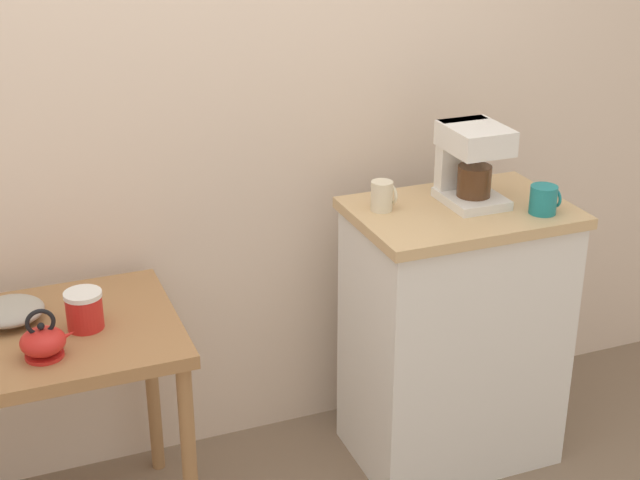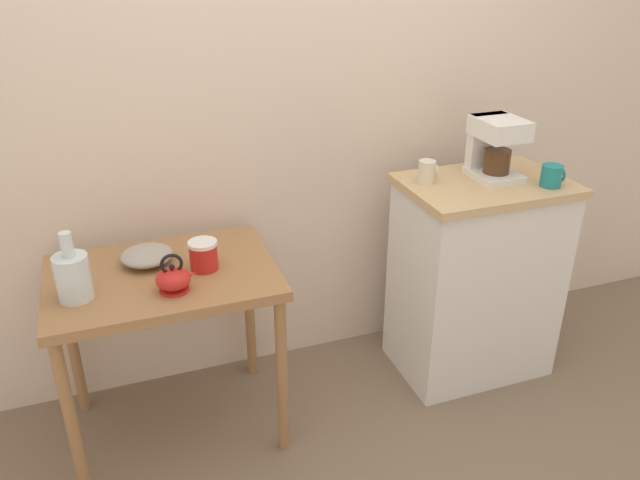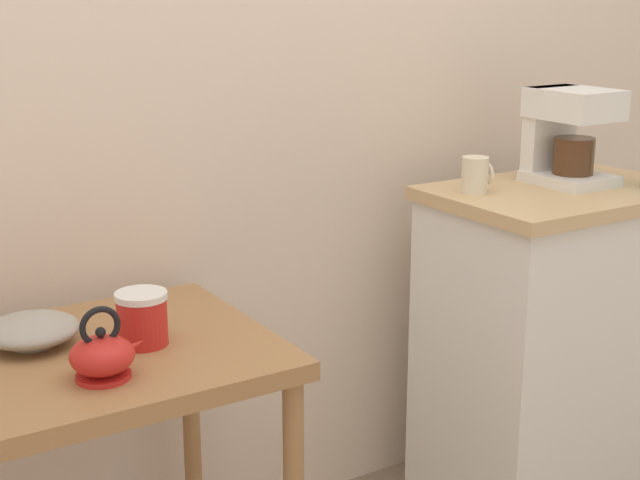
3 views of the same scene
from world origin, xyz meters
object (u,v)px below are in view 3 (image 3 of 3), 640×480
Objects in this scene: mug_small_cream at (476,175)px; bowl_stoneware at (31,330)px; coffee_maker at (567,132)px; teakettle at (103,355)px; canister_enamel at (142,318)px.

bowl_stoneware is at bearing 178.31° from mug_small_cream.
coffee_maker is (1.46, -0.06, 0.30)m from bowl_stoneware.
teakettle is at bearing -169.38° from mug_small_cream.
coffee_maker is (1.39, 0.18, 0.29)m from teakettle.
teakettle is 0.58× the size of coffee_maker.
mug_small_cream reaches higher than bowl_stoneware.
teakettle reaches higher than canister_enamel.
teakettle is at bearing -172.81° from coffee_maker.
coffee_maker reaches higher than teakettle.
teakettle is 1.13m from mug_small_cream.
mug_small_cream reaches higher than teakettle.
coffee_maker is (1.26, 0.05, 0.28)m from canister_enamel.
bowl_stoneware is 1.49m from coffee_maker.
canister_enamel is at bearing -30.43° from bowl_stoneware.
coffee_maker is at bearing -5.75° from mug_small_cream.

